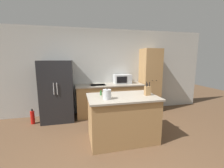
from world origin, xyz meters
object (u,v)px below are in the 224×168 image
at_px(microwave, 122,79).
at_px(spice_bottle_short_red, 107,93).
at_px(refrigerator, 57,91).
at_px(knife_block, 148,91).
at_px(fire_extinguisher, 33,117).
at_px(spice_bottle_green_herb, 106,93).
at_px(spice_bottle_amber_oil, 101,93).
at_px(pantry_cabinet, 150,80).
at_px(spice_bottle_tall_dark, 104,93).
at_px(kettle, 107,94).
at_px(spice_bottle_pale_salt, 104,93).

bearing_deg(microwave, spice_bottle_short_red, -118.44).
relative_size(refrigerator, knife_block, 5.75).
height_order(microwave, fire_extinguisher, microwave).
bearing_deg(spice_bottle_green_herb, spice_bottle_amber_oil, 118.91).
height_order(spice_bottle_amber_oil, fire_extinguisher, spice_bottle_amber_oil).
bearing_deg(spice_bottle_green_herb, fire_extinguisher, 144.56).
bearing_deg(knife_block, fire_extinguisher, 153.11).
relative_size(pantry_cabinet, fire_extinguisher, 4.97).
relative_size(knife_block, spice_bottle_amber_oil, 2.77).
height_order(spice_bottle_green_herb, fire_extinguisher, spice_bottle_green_herb).
bearing_deg(microwave, pantry_cabinet, -4.13).
height_order(refrigerator, spice_bottle_tall_dark, refrigerator).
distance_m(pantry_cabinet, microwave, 0.93).
bearing_deg(spice_bottle_tall_dark, refrigerator, 126.05).
relative_size(spice_bottle_green_herb, fire_extinguisher, 0.36).
xyz_separation_m(pantry_cabinet, kettle, (-1.77, -1.67, 0.03)).
bearing_deg(spice_bottle_tall_dark, spice_bottle_green_herb, 45.04).
bearing_deg(microwave, refrigerator, -174.97).
bearing_deg(refrigerator, kettle, -55.66).
relative_size(spice_bottle_tall_dark, spice_bottle_green_herb, 1.14).
relative_size(refrigerator, spice_bottle_short_red, 13.91).
distance_m(spice_bottle_pale_salt, kettle, 0.31).
distance_m(refrigerator, spice_bottle_short_red, 1.73).
distance_m(microwave, spice_bottle_amber_oil, 1.68).
xyz_separation_m(refrigerator, spice_bottle_pale_salt, (1.07, -1.26, 0.16)).
distance_m(refrigerator, spice_bottle_tall_dark, 1.77).
height_order(spice_bottle_short_red, kettle, kettle).
relative_size(pantry_cabinet, spice_bottle_green_herb, 13.63).
height_order(knife_block, kettle, knife_block).
bearing_deg(spice_bottle_amber_oil, knife_block, -13.41).
height_order(knife_block, spice_bottle_short_red, knife_block).
bearing_deg(refrigerator, spice_bottle_tall_dark, -53.95).
distance_m(refrigerator, kettle, 1.91).
distance_m(spice_bottle_green_herb, spice_bottle_pale_salt, 0.12).
distance_m(spice_bottle_short_red, fire_extinguisher, 2.26).
distance_m(kettle, fire_extinguisher, 2.39).
bearing_deg(spice_bottle_pale_salt, spice_bottle_amber_oil, 161.78).
relative_size(microwave, spice_bottle_short_red, 4.46).
bearing_deg(kettle, knife_block, 6.61).
distance_m(knife_block, kettle, 0.89).
bearing_deg(spice_bottle_green_herb, spice_bottle_tall_dark, -134.96).
xyz_separation_m(microwave, spice_bottle_amber_oil, (-0.91, -1.41, -0.08)).
distance_m(pantry_cabinet, spice_bottle_amber_oil, 2.27).
relative_size(microwave, spice_bottle_pale_salt, 5.33).
bearing_deg(pantry_cabinet, spice_bottle_tall_dark, -139.76).
xyz_separation_m(spice_bottle_short_red, spice_bottle_green_herb, (-0.03, -0.07, 0.01)).
xyz_separation_m(refrigerator, pantry_cabinet, (2.84, 0.10, 0.18)).
relative_size(refrigerator, spice_bottle_amber_oil, 15.92).
bearing_deg(fire_extinguisher, refrigerator, 12.85).
height_order(knife_block, fire_extinguisher, knife_block).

